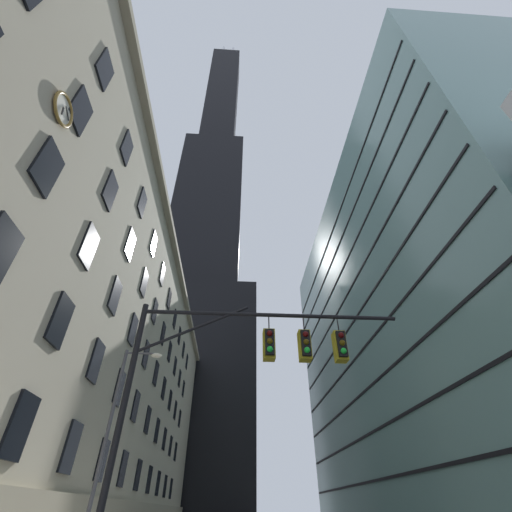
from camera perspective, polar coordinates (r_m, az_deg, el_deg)
station_building at (r=39.07m, az=-28.18°, el=-15.25°), size 16.53×67.33×26.82m
dark_skyscraper at (r=105.44m, az=-8.61°, el=0.50°), size 29.93×29.93×214.55m
glass_office_midrise at (r=48.87m, az=24.76°, el=-9.66°), size 16.94×54.16×42.82m
traffic_signal_mast at (r=11.64m, az=0.02°, el=-17.17°), size 9.15×0.63×7.27m
street_lamppost at (r=18.91m, az=-22.52°, el=-24.13°), size 1.96×0.32×8.21m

